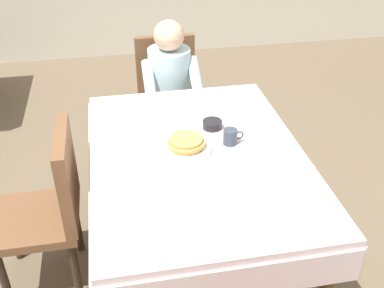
{
  "coord_description": "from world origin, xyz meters",
  "views": [
    {
      "loc": [
        -0.4,
        -1.95,
        2.07
      ],
      "look_at": [
        -0.03,
        0.02,
        0.79
      ],
      "focal_mm": 43.04,
      "sensor_mm": 36.0,
      "label": 1
    }
  ],
  "objects_px": {
    "dining_table_main": "(197,167)",
    "bowl_butter": "(212,124)",
    "diner_person": "(170,83)",
    "syrup_pitcher": "(134,131)",
    "chair_diner": "(168,91)",
    "cup_coffee": "(231,137)",
    "knife_right_of_plate": "(222,147)",
    "breakfast_stack": "(186,142)",
    "spoon_near_edge": "(210,188)",
    "chair_left_side": "(52,202)",
    "fork_left_of_plate": "(150,154)",
    "plate_breakfast": "(186,147)"
  },
  "relations": [
    {
      "from": "chair_left_side",
      "to": "bowl_butter",
      "type": "distance_m",
      "value": 0.96
    },
    {
      "from": "chair_diner",
      "to": "knife_right_of_plate",
      "type": "bearing_deg",
      "value": 96.56
    },
    {
      "from": "syrup_pitcher",
      "to": "knife_right_of_plate",
      "type": "height_order",
      "value": "syrup_pitcher"
    },
    {
      "from": "dining_table_main",
      "to": "bowl_butter",
      "type": "relative_size",
      "value": 13.85
    },
    {
      "from": "plate_breakfast",
      "to": "syrup_pitcher",
      "type": "bearing_deg",
      "value": 147.11
    },
    {
      "from": "dining_table_main",
      "to": "breakfast_stack",
      "type": "distance_m",
      "value": 0.15
    },
    {
      "from": "diner_person",
      "to": "bowl_butter",
      "type": "distance_m",
      "value": 0.79
    },
    {
      "from": "chair_left_side",
      "to": "breakfast_stack",
      "type": "relative_size",
      "value": 4.64
    },
    {
      "from": "cup_coffee",
      "to": "syrup_pitcher",
      "type": "relative_size",
      "value": 1.41
    },
    {
      "from": "plate_breakfast",
      "to": "breakfast_stack",
      "type": "distance_m",
      "value": 0.03
    },
    {
      "from": "cup_coffee",
      "to": "bowl_butter",
      "type": "bearing_deg",
      "value": 108.31
    },
    {
      "from": "chair_diner",
      "to": "knife_right_of_plate",
      "type": "xyz_separation_m",
      "value": [
        0.13,
        -1.13,
        0.21
      ]
    },
    {
      "from": "syrup_pitcher",
      "to": "knife_right_of_plate",
      "type": "bearing_deg",
      "value": -22.56
    },
    {
      "from": "diner_person",
      "to": "chair_left_side",
      "type": "bearing_deg",
      "value": 52.49
    },
    {
      "from": "plate_breakfast",
      "to": "bowl_butter",
      "type": "height_order",
      "value": "bowl_butter"
    },
    {
      "from": "chair_diner",
      "to": "spoon_near_edge",
      "type": "height_order",
      "value": "chair_diner"
    },
    {
      "from": "cup_coffee",
      "to": "fork_left_of_plate",
      "type": "bearing_deg",
      "value": -176.58
    },
    {
      "from": "knife_right_of_plate",
      "to": "chair_diner",
      "type": "bearing_deg",
      "value": 10.21
    },
    {
      "from": "spoon_near_edge",
      "to": "dining_table_main",
      "type": "bearing_deg",
      "value": 101.02
    },
    {
      "from": "dining_table_main",
      "to": "bowl_butter",
      "type": "height_order",
      "value": "bowl_butter"
    },
    {
      "from": "syrup_pitcher",
      "to": "chair_diner",
      "type": "bearing_deg",
      "value": 71.69
    },
    {
      "from": "breakfast_stack",
      "to": "spoon_near_edge",
      "type": "relative_size",
      "value": 1.34
    },
    {
      "from": "dining_table_main",
      "to": "diner_person",
      "type": "height_order",
      "value": "diner_person"
    },
    {
      "from": "cup_coffee",
      "to": "knife_right_of_plate",
      "type": "xyz_separation_m",
      "value": [
        -0.05,
        -0.03,
        -0.04
      ]
    },
    {
      "from": "dining_table_main",
      "to": "syrup_pitcher",
      "type": "height_order",
      "value": "syrup_pitcher"
    },
    {
      "from": "dining_table_main",
      "to": "fork_left_of_plate",
      "type": "height_order",
      "value": "fork_left_of_plate"
    },
    {
      "from": "bowl_butter",
      "to": "fork_left_of_plate",
      "type": "xyz_separation_m",
      "value": [
        -0.37,
        -0.2,
        -0.02
      ]
    },
    {
      "from": "cup_coffee",
      "to": "knife_right_of_plate",
      "type": "relative_size",
      "value": 0.57
    },
    {
      "from": "spoon_near_edge",
      "to": "syrup_pitcher",
      "type": "bearing_deg",
      "value": 131.92
    },
    {
      "from": "diner_person",
      "to": "syrup_pitcher",
      "type": "bearing_deg",
      "value": 68.4
    },
    {
      "from": "syrup_pitcher",
      "to": "chair_left_side",
      "type": "bearing_deg",
      "value": -154.67
    },
    {
      "from": "diner_person",
      "to": "knife_right_of_plate",
      "type": "bearing_deg",
      "value": 97.59
    },
    {
      "from": "chair_left_side",
      "to": "cup_coffee",
      "type": "distance_m",
      "value": 1.0
    },
    {
      "from": "cup_coffee",
      "to": "spoon_near_edge",
      "type": "distance_m",
      "value": 0.41
    },
    {
      "from": "chair_diner",
      "to": "plate_breakfast",
      "type": "bearing_deg",
      "value": 86.94
    },
    {
      "from": "syrup_pitcher",
      "to": "knife_right_of_plate",
      "type": "xyz_separation_m",
      "value": [
        0.44,
        -0.18,
        -0.04
      ]
    },
    {
      "from": "chair_diner",
      "to": "cup_coffee",
      "type": "distance_m",
      "value": 1.15
    },
    {
      "from": "diner_person",
      "to": "cup_coffee",
      "type": "bearing_deg",
      "value": 100.94
    },
    {
      "from": "chair_diner",
      "to": "bowl_butter",
      "type": "height_order",
      "value": "chair_diner"
    },
    {
      "from": "chair_diner",
      "to": "knife_right_of_plate",
      "type": "distance_m",
      "value": 1.16
    },
    {
      "from": "chair_left_side",
      "to": "cup_coffee",
      "type": "relative_size",
      "value": 8.23
    },
    {
      "from": "spoon_near_edge",
      "to": "bowl_butter",
      "type": "bearing_deg",
      "value": 87.39
    },
    {
      "from": "bowl_butter",
      "to": "dining_table_main",
      "type": "bearing_deg",
      "value": -119.13
    },
    {
      "from": "dining_table_main",
      "to": "cup_coffee",
      "type": "relative_size",
      "value": 13.49
    },
    {
      "from": "syrup_pitcher",
      "to": "spoon_near_edge",
      "type": "relative_size",
      "value": 0.53
    },
    {
      "from": "diner_person",
      "to": "spoon_near_edge",
      "type": "xyz_separation_m",
      "value": [
        -0.01,
        -1.31,
        0.07
      ]
    },
    {
      "from": "dining_table_main",
      "to": "cup_coffee",
      "type": "distance_m",
      "value": 0.24
    },
    {
      "from": "chair_left_side",
      "to": "bowl_butter",
      "type": "relative_size",
      "value": 8.45
    },
    {
      "from": "dining_table_main",
      "to": "bowl_butter",
      "type": "xyz_separation_m",
      "value": [
        0.13,
        0.24,
        0.11
      ]
    },
    {
      "from": "cup_coffee",
      "to": "spoon_near_edge",
      "type": "xyz_separation_m",
      "value": [
        -0.19,
        -0.36,
        -0.04
      ]
    }
  ]
}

